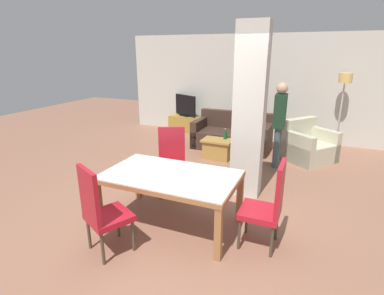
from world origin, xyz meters
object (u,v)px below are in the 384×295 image
(tv_stand, at_px, (186,124))
(tv_screen, at_px, (185,106))
(sofa, at_px, (232,136))
(bottle, at_px, (225,135))
(floor_lamp, at_px, (344,86))
(coffee_table, at_px, (217,149))
(armchair, at_px, (307,147))
(dining_chair_near_left, at_px, (101,209))
(dining_chair_head_right, at_px, (268,203))
(dining_table, at_px, (171,183))
(dining_chair_far_left, at_px, (172,159))
(standing_person, at_px, (279,119))

(tv_stand, height_order, tv_screen, tv_screen)
(sofa, bearing_deg, bottle, 93.77)
(floor_lamp, bearing_deg, tv_stand, 177.96)
(coffee_table, distance_m, bottle, 0.35)
(armchair, bearing_deg, tv_screen, -70.30)
(dining_chair_near_left, bearing_deg, armchair, 91.52)
(dining_chair_head_right, xyz_separation_m, coffee_table, (-1.53, 2.73, -0.35))
(bottle, distance_m, tv_screen, 2.47)
(floor_lamp, bearing_deg, armchair, -120.35)
(dining_chair_head_right, xyz_separation_m, armchair, (0.29, 3.42, -0.28))
(dining_table, height_order, tv_stand, dining_table)
(dining_chair_near_left, height_order, tv_stand, dining_chair_near_left)
(dining_table, height_order, dining_chair_far_left, dining_chair_far_left)
(tv_screen, bearing_deg, floor_lamp, -157.05)
(tv_stand, relative_size, floor_lamp, 0.52)
(dining_table, relative_size, sofa, 0.97)
(armchair, xyz_separation_m, tv_stand, (-3.42, 1.16, -0.07))
(coffee_table, height_order, bottle, bottle)
(dining_table, bearing_deg, dining_chair_head_right, 0.00)
(sofa, xyz_separation_m, standing_person, (1.17, -0.83, 0.70))
(dining_chair_head_right, xyz_separation_m, standing_person, (-0.28, 2.78, 0.41))
(armchair, bearing_deg, coffee_table, -30.67)
(standing_person, bearing_deg, bottle, 84.44)
(dining_chair_near_left, distance_m, floor_lamp, 5.99)
(dining_chair_far_left, distance_m, tv_screen, 3.95)
(dining_chair_near_left, xyz_separation_m, bottle, (0.32, 3.72, -0.05))
(dining_table, distance_m, tv_screen, 4.95)
(dining_chair_near_left, distance_m, bottle, 3.73)
(dining_chair_near_left, bearing_deg, floor_lamp, 90.45)
(sofa, distance_m, tv_stand, 1.95)
(armchair, bearing_deg, floor_lamp, -171.86)
(sofa, height_order, standing_person, standing_person)
(coffee_table, height_order, standing_person, standing_person)
(dining_table, xyz_separation_m, dining_chair_near_left, (-0.44, -0.88, -0.02))
(dining_chair_near_left, bearing_deg, dining_chair_head_right, 53.53)
(dining_chair_head_right, distance_m, sofa, 3.91)
(dining_chair_near_left, xyz_separation_m, floor_lamp, (2.60, 5.32, 0.93))
(dining_table, distance_m, floor_lamp, 5.02)
(dining_chair_head_right, distance_m, tv_stand, 5.57)
(tv_screen, bearing_deg, dining_chair_near_left, 129.54)
(armchair, xyz_separation_m, bottle, (-1.68, -0.58, 0.23))
(sofa, relative_size, floor_lamp, 1.01)
(dining_table, height_order, armchair, armchair)
(dining_chair_far_left, relative_size, armchair, 0.87)
(dining_chair_far_left, height_order, dining_chair_head_right, same)
(sofa, relative_size, standing_person, 1.07)
(bottle, relative_size, tv_screen, 0.30)
(bottle, bearing_deg, sofa, 93.77)
(standing_person, bearing_deg, dining_chair_near_left, 156.13)
(dining_chair_near_left, bearing_deg, dining_table, 90.00)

